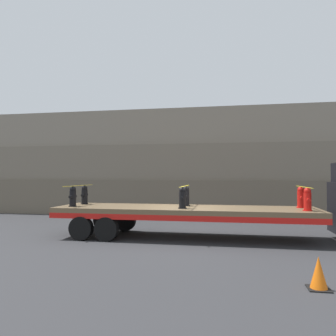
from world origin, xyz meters
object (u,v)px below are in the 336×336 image
object	(u,v)px
fire_hydrant_black_near_0	(73,197)
fire_hydrant_black_near_1	(182,198)
fire_hydrant_red_near_2	(307,200)
flatbed_trailer	(170,212)
fire_hydrant_black_far_0	(85,195)
fire_hydrant_red_far_2	(301,198)
traffic_cone	(319,273)
fire_hydrant_black_far_1	(186,196)

from	to	relation	value
fire_hydrant_black_near_0	fire_hydrant_black_near_1	distance (m)	4.35
fire_hydrant_black_near_0	fire_hydrant_red_near_2	world-z (taller)	same
flatbed_trailer	fire_hydrant_black_far_0	bearing A→B (deg)	172.03
fire_hydrant_red_far_2	traffic_cone	size ratio (longest dim) A/B	1.16
fire_hydrant_black_near_1	fire_hydrant_black_far_1	bearing A→B (deg)	90.00
flatbed_trailer	fire_hydrant_black_far_0	distance (m)	3.89
fire_hydrant_black_near_1	fire_hydrant_red_far_2	size ratio (longest dim) A/B	1.00
fire_hydrant_black_far_0	fire_hydrant_black_near_1	bearing A→B (deg)	-13.78
fire_hydrant_black_far_1	fire_hydrant_black_near_0	bearing A→B (deg)	-166.22
fire_hydrant_black_near_0	fire_hydrant_black_far_0	world-z (taller)	same
fire_hydrant_black_near_1	fire_hydrant_red_near_2	xyz separation A→B (m)	(4.35, 0.00, 0.00)
flatbed_trailer	fire_hydrant_red_near_2	distance (m)	4.95
fire_hydrant_black_near_1	fire_hydrant_red_near_2	distance (m)	4.35
fire_hydrant_black_far_0	fire_hydrant_red_far_2	world-z (taller)	same
fire_hydrant_black_near_1	traffic_cone	world-z (taller)	fire_hydrant_black_near_1
fire_hydrant_black_near_0	fire_hydrant_red_near_2	size ratio (longest dim) A/B	1.00
fire_hydrant_black_far_1	fire_hydrant_red_far_2	world-z (taller)	same
flatbed_trailer	fire_hydrant_black_far_1	distance (m)	0.96
traffic_cone	fire_hydrant_red_far_2	bearing A→B (deg)	81.81
fire_hydrant_black_far_0	traffic_cone	world-z (taller)	fire_hydrant_black_far_0
fire_hydrant_black_far_1	fire_hydrant_red_far_2	xyz separation A→B (m)	(4.35, 0.00, 0.00)
fire_hydrant_black_near_0	fire_hydrant_black_far_1	xyz separation A→B (m)	(4.35, 1.07, 0.00)
fire_hydrant_black_near_1	fire_hydrant_red_near_2	world-z (taller)	same
fire_hydrant_black_far_1	fire_hydrant_red_far_2	distance (m)	4.35
flatbed_trailer	fire_hydrant_red_near_2	size ratio (longest dim) A/B	12.42
fire_hydrant_black_far_0	fire_hydrant_black_far_1	world-z (taller)	same
flatbed_trailer	fire_hydrant_black_far_0	world-z (taller)	fire_hydrant_black_far_0
flatbed_trailer	fire_hydrant_black_near_1	size ratio (longest dim) A/B	12.42
flatbed_trailer	fire_hydrant_red_far_2	xyz separation A→B (m)	(4.89, 0.53, 0.59)
fire_hydrant_red_near_2	fire_hydrant_red_far_2	size ratio (longest dim) A/B	1.00
fire_hydrant_black_near_1	traffic_cone	distance (m)	5.91
fire_hydrant_black_near_0	fire_hydrant_black_near_1	world-z (taller)	same
fire_hydrant_black_far_1	traffic_cone	distance (m)	6.76
fire_hydrant_black_near_1	fire_hydrant_red_far_2	xyz separation A→B (m)	(4.35, 1.07, 0.00)
fire_hydrant_black_near_0	fire_hydrant_black_far_1	bearing A→B (deg)	13.78
fire_hydrant_black_far_0	traffic_cone	xyz separation A→B (m)	(7.88, -5.63, -1.23)
fire_hydrant_black_near_0	fire_hydrant_red_far_2	size ratio (longest dim) A/B	1.00
fire_hydrant_black_far_0	fire_hydrant_red_far_2	bearing A→B (deg)	0.00
fire_hydrant_black_near_0	fire_hydrant_black_far_0	size ratio (longest dim) A/B	1.00
fire_hydrant_black_far_0	fire_hydrant_black_far_1	bearing A→B (deg)	0.00
fire_hydrant_black_near_0	flatbed_trailer	bearing A→B (deg)	7.97
flatbed_trailer	fire_hydrant_red_near_2	bearing A→B (deg)	-6.22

